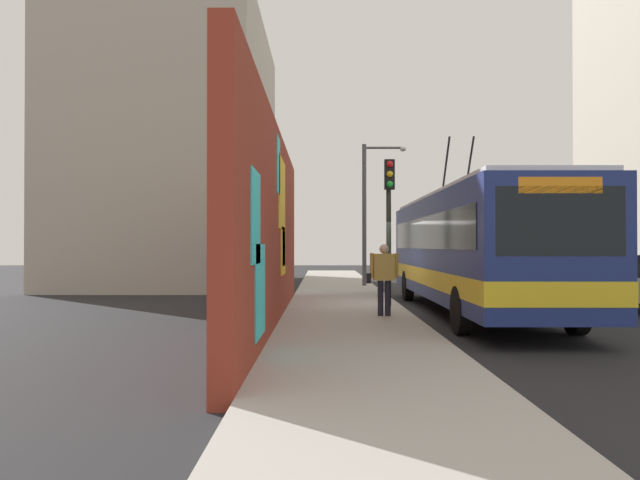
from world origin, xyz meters
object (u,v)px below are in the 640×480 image
pedestrian_at_curb (384,274)px  street_lamp (370,203)px  traffic_light (389,207)px  parked_car_navy (536,269)px  city_bus (472,247)px  parked_car_red (591,275)px

pedestrian_at_curb → street_lamp: bearing=-2.8°
traffic_light → parked_car_navy: bearing=-38.7°
city_bus → pedestrian_at_curb: (-1.84, 2.56, -0.63)m
traffic_light → street_lamp: size_ratio=0.69×
parked_car_red → traffic_light: (-3.78, 7.35, 2.09)m
city_bus → traffic_light: bearing=71.5°
traffic_light → pedestrian_at_curb: bearing=170.9°
city_bus → parked_car_navy: city_bus is taller
parked_car_red → street_lamp: 9.16m
parked_car_red → street_lamp: size_ratio=0.78×
city_bus → parked_car_navy: size_ratio=2.48×
parked_car_red → pedestrian_at_curb: bearing=129.2°
parked_car_red → pedestrian_at_curb: pedestrian_at_curb is taller
city_bus → parked_car_red: size_ratio=2.64×
city_bus → traffic_light: city_bus is taller
pedestrian_at_curb → city_bus: bearing=-54.3°
traffic_light → street_lamp: 8.70m
parked_car_red → traffic_light: traffic_light is taller
parked_car_navy → city_bus: bearing=152.3°
pedestrian_at_curb → traffic_light: traffic_light is taller
traffic_light → street_lamp: (8.67, -0.13, 0.71)m
city_bus → parked_car_navy: bearing=-27.7°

